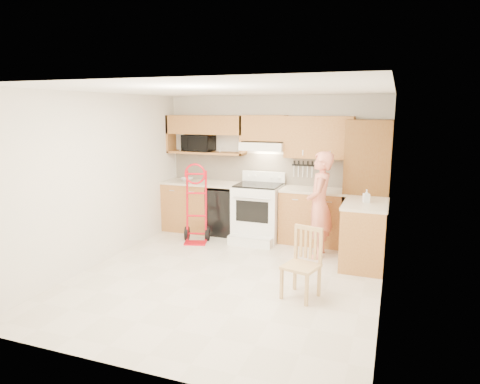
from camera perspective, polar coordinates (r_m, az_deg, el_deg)
The scene contains 28 objects.
floor at distance 5.96m, azimuth -1.69°, elevation -11.42°, with size 4.00×4.50×0.02m, color beige.
ceiling at distance 5.51m, azimuth -1.84°, elevation 13.58°, with size 4.00×4.50×0.02m, color white.
wall_back at distance 7.71m, azimuth 4.52°, elevation 3.45°, with size 4.00×0.02×2.50m, color silver.
wall_front at distance 3.65m, azimuth -15.15°, elevation -5.51°, with size 4.00×0.02×2.50m, color silver.
wall_left at distance 6.60m, azimuth -18.18°, elevation 1.65°, with size 0.02×4.50×2.50m, color silver.
wall_right at distance 5.20m, azimuth 19.24°, elevation -0.84°, with size 0.02×4.50×2.50m, color silver.
backsplash at distance 7.70m, azimuth 4.46°, elevation 3.06°, with size 3.92×0.03×0.55m, color beige.
lower_cab_left at distance 8.13m, azimuth -6.76°, elevation -1.93°, with size 0.90×0.60×0.90m, color #AE7C40.
dishwasher at distance 7.83m, azimuth -1.84°, elevation -2.55°, with size 0.60×0.60×0.85m, color black.
lower_cab_right at distance 7.39m, azimuth 9.98°, elevation -3.35°, with size 1.14×0.60×0.90m, color #AE7C40.
countertop_left at distance 7.91m, azimuth -4.89°, elevation 1.21°, with size 1.50×0.63×0.04m, color beige.
countertop_right at distance 7.29m, azimuth 10.11°, elevation 0.24°, with size 1.14×0.63×0.04m, color beige.
cab_return_right at distance 6.52m, azimuth 16.28°, elevation -5.57°, with size 0.60×1.00×0.90m, color #AE7C40.
countertop_return at distance 6.41m, azimuth 16.51°, elevation -1.54°, with size 0.63×1.00×0.04m, color beige.
pantry_tall at distance 7.17m, azimuth 16.60°, elevation 0.83°, with size 0.70×0.60×2.10m, color brown.
upper_cab_left at distance 7.92m, azimuth -4.60°, elevation 8.95°, with size 1.50×0.33×0.34m, color #AE7C40.
upper_shelf_mw at distance 7.95m, azimuth -4.55°, elevation 5.28°, with size 1.50×0.33×0.04m, color #AE7C40.
upper_cab_center at distance 7.52m, azimuth 3.34°, elevation 8.55°, with size 0.76×0.33×0.44m, color #AE7C40.
upper_cab_right at distance 7.31m, azimuth 10.53°, elevation 7.22°, with size 1.14×0.33×0.70m, color #AE7C40.
range_hood at distance 7.48m, azimuth 3.17°, elevation 6.16°, with size 0.76×0.46×0.14m, color white.
knife_strip at distance 7.53m, azimuth 8.44°, elevation 3.11°, with size 0.40×0.05×0.29m, color black, non-canonical shape.
microwave at distance 8.00m, azimuth -5.57°, elevation 6.55°, with size 0.56×0.38×0.31m, color black.
range at distance 7.41m, azimuth 2.30°, elevation -2.09°, with size 0.79×1.04×1.16m, color white, non-canonical shape.
person at distance 6.64m, azimuth 10.60°, elevation -1.71°, with size 0.60×0.39×1.64m, color #E88068.
hand_truck at distance 7.30m, azimuth -5.95°, elevation -2.06°, with size 0.49×0.45×1.23m, color red, non-canonical shape.
dining_chair at distance 5.25m, azimuth 8.17°, elevation -9.50°, with size 0.39×0.42×0.86m, color tan, non-canonical shape.
soap_bottle at distance 6.40m, azimuth 16.57°, elevation -0.50°, with size 0.09×0.09×0.19m, color white.
bowl at distance 8.05m, azimuth -7.14°, elevation 1.70°, with size 0.23×0.23×0.06m, color white.
Camera 1 is at (2.06, -5.10, 2.27)m, focal length 31.86 mm.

